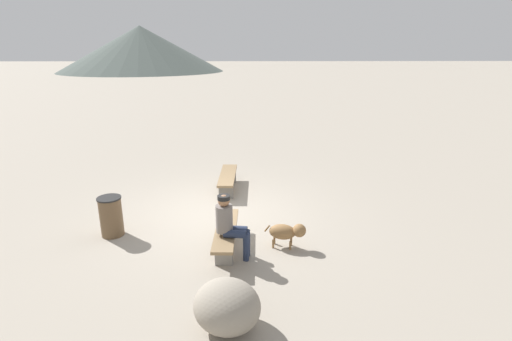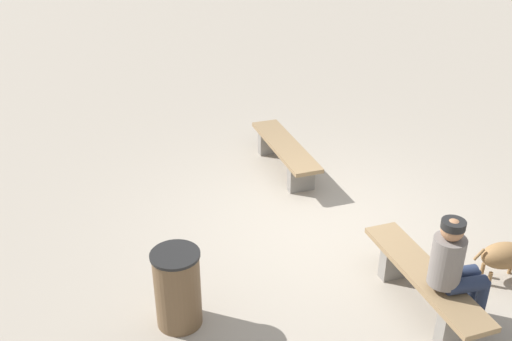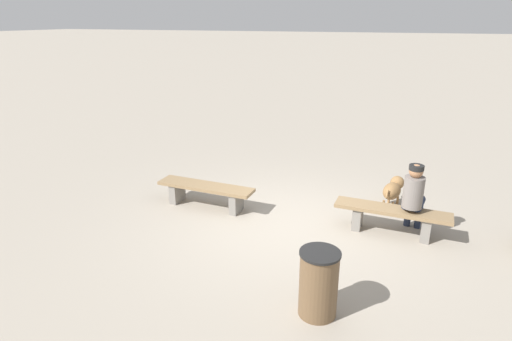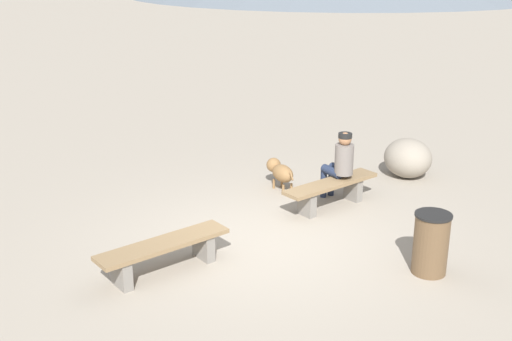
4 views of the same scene
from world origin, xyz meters
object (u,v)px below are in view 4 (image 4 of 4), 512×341
(bench_right, at_px, (331,189))
(dog, at_px, (280,171))
(bench_left, at_px, (164,251))
(trash_bin, at_px, (431,243))
(seated_person, at_px, (340,162))
(boulder, at_px, (408,158))

(bench_right, xyz_separation_m, dog, (-0.06, 1.19, 0.01))
(bench_left, xyz_separation_m, trash_bin, (2.68, -2.29, 0.12))
(bench_left, bearing_deg, seated_person, 4.99)
(seated_person, height_order, dog, seated_person)
(dog, bearing_deg, bench_right, -164.89)
(bench_left, distance_m, bench_right, 3.34)
(bench_left, distance_m, boulder, 5.58)
(dog, bearing_deg, seated_person, -149.97)
(bench_left, relative_size, seated_person, 1.50)
(seated_person, bearing_deg, bench_left, -168.95)
(bench_left, relative_size, bench_right, 1.01)
(boulder, bearing_deg, bench_right, -176.64)
(boulder, bearing_deg, seated_person, -178.68)
(bench_right, xyz_separation_m, seated_person, (0.29, 0.09, 0.40))
(boulder, bearing_deg, bench_left, -177.32)
(bench_left, distance_m, trash_bin, 3.53)
(bench_right, bearing_deg, trash_bin, -103.68)
(seated_person, height_order, trash_bin, seated_person)
(dog, bearing_deg, boulder, -102.44)
(bench_left, relative_size, dog, 2.31)
(dog, bearing_deg, trash_bin, -177.19)
(bench_right, xyz_separation_m, boulder, (2.23, 0.13, 0.04))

